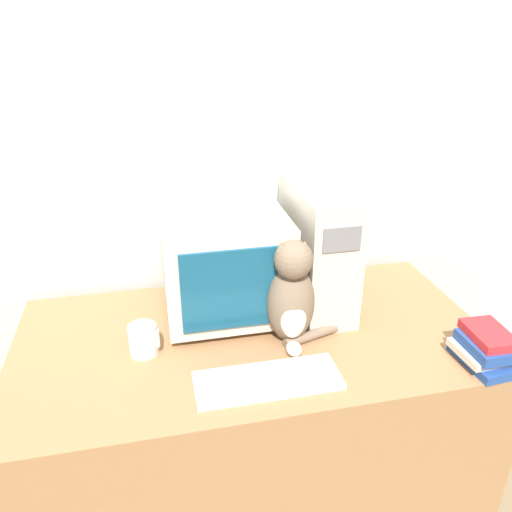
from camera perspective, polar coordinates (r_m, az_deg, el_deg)
name	(u,v)px	position (r m, az deg, el deg)	size (l,w,h in m)	color
wall_back	(227,154)	(1.98, -3.38, 11.60)	(7.00, 0.05, 2.50)	silver
desk	(253,414)	(1.99, -0.35, -17.62)	(1.62, 0.83, 0.73)	#9E7047
crt_monitor	(224,263)	(1.80, -3.65, -0.83)	(0.43, 0.43, 0.39)	beige
computer_tower	(317,247)	(1.86, 7.00, 1.01)	(0.18, 0.45, 0.46)	beige
keyboard	(268,380)	(1.55, 1.35, -14.01)	(0.44, 0.16, 0.02)	silver
cat	(292,297)	(1.64, 4.12, -4.68)	(0.26, 0.21, 0.38)	#7A6651
book_stack	(485,348)	(1.75, 24.72, -9.52)	(0.16, 0.21, 0.12)	#234793
pen	(226,372)	(1.59, -3.50, -13.10)	(0.16, 0.02, 0.01)	maroon
mug	(144,339)	(1.69, -12.68, -9.29)	(0.10, 0.09, 0.10)	white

